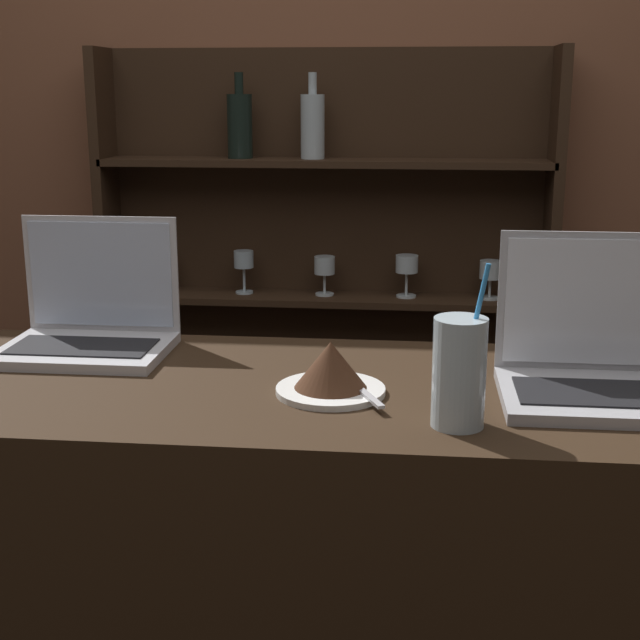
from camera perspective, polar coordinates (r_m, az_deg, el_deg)
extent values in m
cube|color=brown|center=(2.73, 0.75, 11.50)|extent=(7.00, 0.06, 2.70)
cube|color=#332114|center=(2.83, -13.01, 0.09)|extent=(0.03, 0.18, 1.61)
cube|color=#332114|center=(2.71, 14.20, -0.63)|extent=(0.03, 0.18, 1.61)
cube|color=#332114|center=(2.77, 0.46, 0.16)|extent=(1.34, 0.02, 1.61)
cube|color=#332114|center=(2.79, 0.28, -6.69)|extent=(1.30, 0.18, 0.02)
cube|color=#332114|center=(2.67, 0.29, 1.40)|extent=(1.30, 0.18, 0.02)
cube|color=#332114|center=(2.61, 0.30, 10.05)|extent=(1.30, 0.18, 0.02)
cylinder|color=silver|center=(2.76, -9.84, 1.89)|extent=(0.06, 0.06, 0.01)
cylinder|color=silver|center=(2.75, -9.87, 2.56)|extent=(0.01, 0.01, 0.06)
cylinder|color=silver|center=(2.74, -9.92, 3.76)|extent=(0.06, 0.06, 0.06)
cylinder|color=silver|center=(2.70, -4.86, 1.79)|extent=(0.05, 0.05, 0.01)
cylinder|color=silver|center=(2.70, -4.88, 2.61)|extent=(0.01, 0.01, 0.07)
cylinder|color=silver|center=(2.68, -4.91, 3.90)|extent=(0.06, 0.06, 0.05)
cylinder|color=silver|center=(2.67, 0.29, 1.67)|extent=(0.06, 0.06, 0.01)
cylinder|color=silver|center=(2.66, 0.29, 2.36)|extent=(0.01, 0.01, 0.06)
cylinder|color=silver|center=(2.65, 0.29, 3.53)|extent=(0.06, 0.06, 0.05)
cylinder|color=silver|center=(2.66, 5.53, 1.54)|extent=(0.06, 0.06, 0.01)
cylinder|color=silver|center=(2.65, 5.55, 2.33)|extent=(0.01, 0.01, 0.07)
cylinder|color=silver|center=(2.64, 5.58, 3.60)|extent=(0.07, 0.07, 0.05)
cylinder|color=silver|center=(2.67, 10.78, 1.40)|extent=(0.06, 0.06, 0.01)
cylinder|color=silver|center=(2.66, 10.81, 2.04)|extent=(0.01, 0.01, 0.06)
cylinder|color=silver|center=(2.65, 10.86, 3.19)|extent=(0.06, 0.06, 0.05)
cylinder|color=#B2C1C6|center=(2.61, -0.48, 12.26)|extent=(0.07, 0.07, 0.18)
cylinder|color=#B2C1C6|center=(2.61, -0.48, 14.91)|extent=(0.02, 0.02, 0.06)
cylinder|color=black|center=(2.64, -5.15, 12.24)|extent=(0.07, 0.07, 0.18)
cylinder|color=black|center=(2.64, -5.22, 14.86)|extent=(0.03, 0.03, 0.06)
cube|color=silver|center=(1.64, -14.81, -1.89)|extent=(0.29, 0.22, 0.02)
cube|color=black|center=(1.63, -14.97, -1.65)|extent=(0.25, 0.12, 0.00)
cube|color=silver|center=(1.71, -13.81, 2.88)|extent=(0.29, 0.00, 0.22)
cube|color=silver|center=(1.71, -13.83, 2.87)|extent=(0.27, 0.01, 0.19)
cube|color=#ADADB2|center=(1.41, 17.41, -4.73)|extent=(0.29, 0.23, 0.02)
cube|color=black|center=(1.40, 17.53, -4.47)|extent=(0.25, 0.13, 0.00)
cube|color=#ADADB2|center=(1.49, 16.95, 1.13)|extent=(0.29, 0.00, 0.23)
cube|color=white|center=(1.49, 16.97, 1.11)|extent=(0.27, 0.01, 0.20)
cylinder|color=white|center=(1.39, 0.68, -4.52)|extent=(0.17, 0.17, 0.01)
cone|color=#422616|center=(1.38, 0.68, -2.88)|extent=(0.11, 0.11, 0.07)
cube|color=#B7B7BC|center=(1.37, 2.59, -4.46)|extent=(0.08, 0.16, 0.00)
cylinder|color=silver|center=(1.25, 8.89, -3.35)|extent=(0.08, 0.08, 0.16)
cylinder|color=#338CD8|center=(1.24, 9.57, -1.65)|extent=(0.05, 0.01, 0.23)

